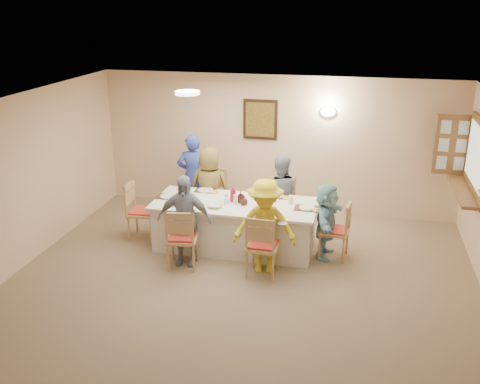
% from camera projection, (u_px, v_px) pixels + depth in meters
% --- Properties ---
extents(ground, '(7.00, 7.00, 0.00)m').
position_uv_depth(ground, '(231.00, 305.00, 6.94)').
color(ground, '#7C6248').
extents(room_walls, '(7.00, 7.00, 7.00)m').
position_uv_depth(room_walls, '(230.00, 196.00, 6.42)').
color(room_walls, beige).
rests_on(room_walls, ground).
extents(wall_picture, '(0.62, 0.05, 0.72)m').
position_uv_depth(wall_picture, '(260.00, 120.00, 9.60)').
color(wall_picture, black).
rests_on(wall_picture, room_walls).
extents(wall_sconce, '(0.26, 0.09, 0.18)m').
position_uv_depth(wall_sconce, '(328.00, 112.00, 9.26)').
color(wall_sconce, white).
rests_on(wall_sconce, room_walls).
extents(ceiling_light, '(0.36, 0.36, 0.05)m').
position_uv_depth(ceiling_light, '(187.00, 93.00, 7.68)').
color(ceiling_light, white).
rests_on(ceiling_light, room_walls).
extents(serving_hatch, '(0.06, 1.50, 1.15)m').
position_uv_depth(serving_hatch, '(478.00, 159.00, 7.95)').
color(serving_hatch, olive).
rests_on(serving_hatch, room_walls).
extents(hatch_sill, '(0.30, 1.50, 0.05)m').
position_uv_depth(hatch_sill, '(464.00, 191.00, 8.16)').
color(hatch_sill, olive).
rests_on(hatch_sill, room_walls).
extents(shutter_door, '(0.55, 0.04, 1.00)m').
position_uv_depth(shutter_door, '(452.00, 145.00, 8.71)').
color(shutter_door, olive).
rests_on(shutter_door, room_walls).
extents(dining_table, '(2.54, 1.07, 0.76)m').
position_uv_depth(dining_table, '(235.00, 225.00, 8.43)').
color(dining_table, white).
rests_on(dining_table, ground).
extents(chair_back_left, '(0.55, 0.55, 0.99)m').
position_uv_depth(chair_back_left, '(212.00, 198.00, 9.25)').
color(chair_back_left, tan).
rests_on(chair_back_left, ground).
extents(chair_back_right, '(0.52, 0.52, 0.92)m').
position_uv_depth(chair_back_right, '(280.00, 205.00, 9.01)').
color(chair_back_right, tan).
rests_on(chair_back_right, ground).
extents(chair_front_left, '(0.52, 0.52, 0.94)m').
position_uv_depth(chair_front_left, '(182.00, 237.00, 7.80)').
color(chair_front_left, tan).
rests_on(chair_front_left, ground).
extents(chair_front_right, '(0.48, 0.48, 0.95)m').
position_uv_depth(chair_front_right, '(263.00, 244.00, 7.54)').
color(chair_front_right, tan).
rests_on(chair_front_right, ground).
extents(chair_left_end, '(0.48, 0.48, 0.96)m').
position_uv_depth(chair_left_end, '(143.00, 211.00, 8.73)').
color(chair_left_end, tan).
rests_on(chair_left_end, ground).
extents(chair_right_end, '(0.48, 0.48, 0.91)m').
position_uv_depth(chair_right_end, '(334.00, 230.00, 8.08)').
color(chair_right_end, tan).
rests_on(chair_right_end, ground).
extents(diner_back_left, '(0.74, 0.52, 1.43)m').
position_uv_depth(diner_back_left, '(210.00, 188.00, 9.07)').
color(diner_back_left, brown).
rests_on(diner_back_left, ground).
extents(diner_back_right, '(0.83, 0.73, 1.36)m').
position_uv_depth(diner_back_right, '(280.00, 195.00, 8.83)').
color(diner_back_right, gray).
rests_on(diner_back_right, ground).
extents(diner_front_left, '(0.86, 0.47, 1.38)m').
position_uv_depth(diner_front_left, '(184.00, 220.00, 7.83)').
color(diner_front_left, '#9498A7').
rests_on(diner_front_left, ground).
extents(diner_front_right, '(1.03, 0.74, 1.40)m').
position_uv_depth(diner_front_right, '(265.00, 227.00, 7.57)').
color(diner_front_right, yellow).
rests_on(diner_front_right, ground).
extents(diner_right_end, '(1.16, 0.56, 1.18)m').
position_uv_depth(diner_right_end, '(326.00, 221.00, 8.06)').
color(diner_right_end, '#83C2D2').
rests_on(diner_right_end, ground).
extents(caregiver, '(0.75, 0.67, 1.51)m').
position_uv_depth(caregiver, '(193.00, 176.00, 9.58)').
color(caregiver, '#344BB3').
rests_on(caregiver, ground).
extents(placemat_fl, '(0.37, 0.27, 0.01)m').
position_uv_depth(placemat_fl, '(190.00, 209.00, 8.04)').
color(placemat_fl, '#472B19').
rests_on(placemat_fl, dining_table).
extents(plate_fl, '(0.25, 0.25, 0.02)m').
position_uv_depth(plate_fl, '(190.00, 208.00, 8.04)').
color(plate_fl, white).
rests_on(plate_fl, dining_table).
extents(napkin_fl, '(0.13, 0.13, 0.01)m').
position_uv_depth(napkin_fl, '(200.00, 211.00, 7.96)').
color(napkin_fl, yellow).
rests_on(napkin_fl, dining_table).
extents(placemat_fr, '(0.38, 0.28, 0.01)m').
position_uv_depth(placemat_fr, '(268.00, 216.00, 7.79)').
color(placemat_fr, '#472B19').
rests_on(placemat_fr, dining_table).
extents(plate_fr, '(0.25, 0.25, 0.02)m').
position_uv_depth(plate_fr, '(268.00, 215.00, 7.79)').
color(plate_fr, white).
rests_on(plate_fr, dining_table).
extents(napkin_fr, '(0.14, 0.14, 0.01)m').
position_uv_depth(napkin_fr, '(280.00, 218.00, 7.71)').
color(napkin_fr, yellow).
rests_on(napkin_fr, dining_table).
extents(placemat_bl, '(0.34, 0.25, 0.01)m').
position_uv_depth(placemat_bl, '(205.00, 191.00, 8.81)').
color(placemat_bl, '#472B19').
rests_on(placemat_bl, dining_table).
extents(plate_bl, '(0.25, 0.25, 0.02)m').
position_uv_depth(plate_bl, '(205.00, 190.00, 8.81)').
color(plate_bl, white).
rests_on(plate_bl, dining_table).
extents(napkin_bl, '(0.14, 0.14, 0.01)m').
position_uv_depth(napkin_bl, '(215.00, 192.00, 8.73)').
color(napkin_bl, yellow).
rests_on(napkin_bl, dining_table).
extents(placemat_br, '(0.35, 0.26, 0.01)m').
position_uv_depth(placemat_br, '(277.00, 196.00, 8.56)').
color(placemat_br, '#472B19').
rests_on(placemat_br, dining_table).
extents(plate_br, '(0.22, 0.22, 0.01)m').
position_uv_depth(plate_br, '(277.00, 196.00, 8.56)').
color(plate_br, white).
rests_on(plate_br, dining_table).
extents(napkin_br, '(0.15, 0.15, 0.01)m').
position_uv_depth(napkin_br, '(288.00, 198.00, 8.48)').
color(napkin_br, yellow).
rests_on(napkin_br, dining_table).
extents(placemat_le, '(0.37, 0.27, 0.01)m').
position_uv_depth(placemat_le, '(168.00, 197.00, 8.53)').
color(placemat_le, '#472B19').
rests_on(placemat_le, dining_table).
extents(plate_le, '(0.24, 0.24, 0.02)m').
position_uv_depth(plate_le, '(168.00, 196.00, 8.53)').
color(plate_le, white).
rests_on(plate_le, dining_table).
extents(napkin_le, '(0.14, 0.14, 0.01)m').
position_uv_depth(napkin_le, '(178.00, 198.00, 8.45)').
color(napkin_le, yellow).
rests_on(napkin_le, dining_table).
extents(placemat_re, '(0.37, 0.28, 0.01)m').
position_uv_depth(placemat_re, '(307.00, 208.00, 8.07)').
color(placemat_re, '#472B19').
rests_on(placemat_re, dining_table).
extents(plate_re, '(0.24, 0.24, 0.02)m').
position_uv_depth(plate_re, '(307.00, 208.00, 8.06)').
color(plate_re, white).
rests_on(plate_re, dining_table).
extents(napkin_re, '(0.15, 0.15, 0.01)m').
position_uv_depth(napkin_re, '(318.00, 210.00, 7.98)').
color(napkin_re, yellow).
rests_on(napkin_re, dining_table).
extents(teacup_a, '(0.16, 0.16, 0.09)m').
position_uv_depth(teacup_a, '(176.00, 203.00, 8.15)').
color(teacup_a, white).
rests_on(teacup_a, dining_table).
extents(teacup_b, '(0.11, 0.11, 0.09)m').
position_uv_depth(teacup_b, '(264.00, 190.00, 8.71)').
color(teacup_b, white).
rests_on(teacup_b, dining_table).
extents(bowl_a, '(0.27, 0.27, 0.06)m').
position_uv_depth(bowl_a, '(215.00, 206.00, 8.10)').
color(bowl_a, white).
rests_on(bowl_a, dining_table).
extents(bowl_b, '(0.31, 0.31, 0.07)m').
position_uv_depth(bowl_b, '(259.00, 196.00, 8.48)').
color(bowl_b, white).
rests_on(bowl_b, dining_table).
extents(condiment_ketchup, '(0.16, 0.16, 0.26)m').
position_uv_depth(condiment_ketchup, '(233.00, 194.00, 8.30)').
color(condiment_ketchup, '#B50F2A').
rests_on(condiment_ketchup, dining_table).
extents(condiment_brown, '(0.08, 0.09, 0.18)m').
position_uv_depth(condiment_brown, '(241.00, 197.00, 8.28)').
color(condiment_brown, '#3A140F').
rests_on(condiment_brown, dining_table).
extents(condiment_malt, '(0.19, 0.19, 0.15)m').
position_uv_depth(condiment_malt, '(244.00, 200.00, 8.19)').
color(condiment_malt, '#3A140F').
rests_on(condiment_malt, dining_table).
extents(drinking_glass, '(0.06, 0.06, 0.10)m').
position_uv_depth(drinking_glass, '(226.00, 197.00, 8.36)').
color(drinking_glass, silver).
rests_on(drinking_glass, dining_table).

